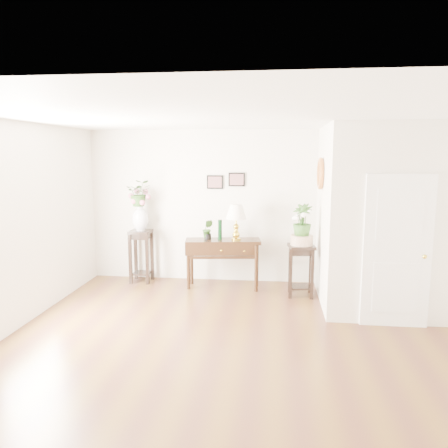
% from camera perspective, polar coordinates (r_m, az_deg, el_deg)
% --- Properties ---
extents(floor, '(6.00, 5.50, 0.02)m').
position_cam_1_polar(floor, '(5.74, 1.72, -15.12)').
color(floor, brown).
rests_on(floor, ground).
extents(ceiling, '(6.00, 5.50, 0.02)m').
position_cam_1_polar(ceiling, '(5.25, 1.87, 13.97)').
color(ceiling, white).
rests_on(ceiling, ground).
extents(wall_back, '(6.00, 0.02, 2.80)m').
position_cam_1_polar(wall_back, '(8.04, 3.45, 2.26)').
color(wall_back, silver).
rests_on(wall_back, ground).
extents(wall_front, '(6.00, 0.02, 2.80)m').
position_cam_1_polar(wall_front, '(2.68, -3.26, -11.72)').
color(wall_front, silver).
rests_on(wall_front, ground).
extents(wall_left, '(0.02, 5.50, 2.80)m').
position_cam_1_polar(wall_left, '(6.32, -26.44, -0.54)').
color(wall_left, silver).
rests_on(wall_left, ground).
extents(partition, '(1.80, 1.95, 2.80)m').
position_cam_1_polar(partition, '(7.25, 19.81, 1.00)').
color(partition, silver).
rests_on(partition, floor).
extents(door, '(0.90, 0.05, 2.10)m').
position_cam_1_polar(door, '(6.35, 21.67, -3.39)').
color(door, white).
rests_on(door, floor).
extents(art_print_left, '(0.30, 0.02, 0.25)m').
position_cam_1_polar(art_print_left, '(8.04, -1.19, 5.50)').
color(art_print_left, black).
rests_on(art_print_left, wall_back).
extents(art_print_right, '(0.30, 0.02, 0.25)m').
position_cam_1_polar(art_print_right, '(7.99, 1.67, 5.83)').
color(art_print_right, black).
rests_on(art_print_right, wall_back).
extents(wall_ornament, '(0.07, 0.51, 0.51)m').
position_cam_1_polar(wall_ornament, '(7.16, 12.48, 6.45)').
color(wall_ornament, '#AB672E').
rests_on(wall_ornament, partition).
extents(console_table, '(1.36, 0.61, 0.87)m').
position_cam_1_polar(console_table, '(7.76, -0.14, -5.20)').
color(console_table, '#321F0F').
rests_on(console_table, floor).
extents(table_lamp, '(0.38, 0.38, 0.64)m').
position_cam_1_polar(table_lamp, '(7.59, 1.61, 0.51)').
color(table_lamp, gold).
rests_on(table_lamp, console_table).
extents(green_vase, '(0.10, 0.10, 0.35)m').
position_cam_1_polar(green_vase, '(7.64, -0.53, -0.79)').
color(green_vase, black).
rests_on(green_vase, console_table).
extents(potted_plant, '(0.19, 0.16, 0.33)m').
position_cam_1_polar(potted_plant, '(7.67, -2.15, -0.78)').
color(potted_plant, '#274F1A').
rests_on(potted_plant, console_table).
extents(plant_stand_a, '(0.39, 0.39, 0.97)m').
position_cam_1_polar(plant_stand_a, '(8.26, -10.75, -4.14)').
color(plant_stand_a, black).
rests_on(plant_stand_a, floor).
extents(porcelain_vase, '(0.36, 0.36, 0.50)m').
position_cam_1_polar(porcelain_vase, '(8.13, -10.89, 0.75)').
color(porcelain_vase, silver).
rests_on(porcelain_vase, plant_stand_a).
extents(lily_arrangement, '(0.50, 0.45, 0.48)m').
position_cam_1_polar(lily_arrangement, '(8.08, -10.98, 3.67)').
color(lily_arrangement, '#274F1A').
rests_on(lily_arrangement, porcelain_vase).
extents(plant_stand_b, '(0.47, 0.47, 0.87)m').
position_cam_1_polar(plant_stand_b, '(7.45, 10.00, -5.98)').
color(plant_stand_b, black).
rests_on(plant_stand_b, floor).
extents(ceramic_bowl, '(0.43, 0.43, 0.16)m').
position_cam_1_polar(ceramic_bowl, '(7.33, 10.11, -2.10)').
color(ceramic_bowl, '#BFAC94').
rests_on(ceramic_bowl, plant_stand_b).
extents(narcissus, '(0.41, 0.41, 0.56)m').
position_cam_1_polar(narcissus, '(7.28, 10.18, 0.39)').
color(narcissus, '#274F1A').
rests_on(narcissus, ceramic_bowl).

